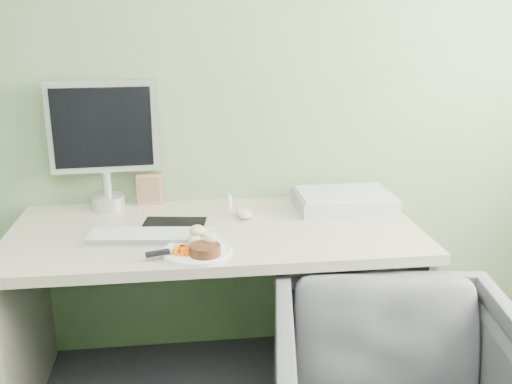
{
  "coord_description": "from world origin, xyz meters",
  "views": [
    {
      "loc": [
        -0.11,
        -0.49,
        1.51
      ],
      "look_at": [
        0.15,
        1.5,
        0.91
      ],
      "focal_mm": 40.0,
      "sensor_mm": 36.0,
      "label": 1
    }
  ],
  "objects": [
    {
      "name": "wall_back",
      "position": [
        0.0,
        2.0,
        1.35
      ],
      "size": [
        3.5,
        0.0,
        3.5
      ],
      "primitive_type": "plane",
      "rotation": [
        1.57,
        0.0,
        0.0
      ],
      "color": "gray",
      "rests_on": "floor"
    },
    {
      "name": "desk",
      "position": [
        0.0,
        1.62,
        0.55
      ],
      "size": [
        1.6,
        0.75,
        0.73
      ],
      "color": "#BCB49E",
      "rests_on": "floor"
    },
    {
      "name": "plate",
      "position": [
        -0.08,
        1.37,
        0.74
      ],
      "size": [
        0.25,
        0.25,
        0.01
      ],
      "primitive_type": "cylinder",
      "color": "white",
      "rests_on": "desk"
    },
    {
      "name": "steak",
      "position": [
        -0.05,
        1.33,
        0.76
      ],
      "size": [
        0.13,
        0.13,
        0.03
      ],
      "primitive_type": "cylinder",
      "rotation": [
        0.0,
        0.0,
        0.2
      ],
      "color": "black",
      "rests_on": "plate"
    },
    {
      "name": "potato_pile",
      "position": [
        -0.05,
        1.42,
        0.77
      ],
      "size": [
        0.12,
        0.09,
        0.06
      ],
      "primitive_type": "ellipsoid",
      "rotation": [
        0.0,
        0.0,
        -0.16
      ],
      "color": "tan",
      "rests_on": "plate"
    },
    {
      "name": "carrot_heap",
      "position": [
        -0.13,
        1.35,
        0.76
      ],
      "size": [
        0.07,
        0.06,
        0.04
      ],
      "primitive_type": "cube",
      "rotation": [
        0.0,
        0.0,
        0.38
      ],
      "color": "#FF6505",
      "rests_on": "plate"
    },
    {
      "name": "steak_knife",
      "position": [
        -0.18,
        1.34,
        0.75
      ],
      "size": [
        0.21,
        0.09,
        0.02
      ],
      "rotation": [
        0.0,
        0.0,
        0.33
      ],
      "color": "silver",
      "rests_on": "plate"
    },
    {
      "name": "mousepad",
      "position": [
        -0.16,
        1.66,
        0.73
      ],
      "size": [
        0.28,
        0.25,
        0.0
      ],
      "primitive_type": "cube",
      "rotation": [
        0.0,
        0.0,
        -0.15
      ],
      "color": "black",
      "rests_on": "desk"
    },
    {
      "name": "keyboard",
      "position": [
        -0.24,
        1.52,
        0.75
      ],
      "size": [
        0.48,
        0.19,
        0.02
      ],
      "primitive_type": "cube",
      "rotation": [
        0.0,
        0.0,
        -0.11
      ],
      "color": "white",
      "rests_on": "desk"
    },
    {
      "name": "computer_mouse",
      "position": [
        0.13,
        1.73,
        0.75
      ],
      "size": [
        0.08,
        0.12,
        0.04
      ],
      "primitive_type": "ellipsoid",
      "rotation": [
        0.0,
        0.0,
        0.23
      ],
      "color": "white",
      "rests_on": "desk"
    },
    {
      "name": "photo_frame",
      "position": [
        -0.27,
        1.96,
        0.8
      ],
      "size": [
        0.11,
        0.02,
        0.14
      ],
      "primitive_type": "cube",
      "rotation": [
        0.0,
        0.0,
        0.1
      ],
      "color": "#A66A4D",
      "rests_on": "desk"
    },
    {
      "name": "eyedrop_bottle",
      "position": [
        0.08,
        1.86,
        0.76
      ],
      "size": [
        0.02,
        0.02,
        0.07
      ],
      "color": "white",
      "rests_on": "desk"
    },
    {
      "name": "scanner",
      "position": [
        0.57,
        1.79,
        0.76
      ],
      "size": [
        0.41,
        0.28,
        0.06
      ],
      "primitive_type": "cube",
      "rotation": [
        0.0,
        0.0,
        0.0
      ],
      "color": "#A9ADB0",
      "rests_on": "desk"
    },
    {
      "name": "monitor",
      "position": [
        -0.44,
        1.94,
        1.04
      ],
      "size": [
        0.46,
        0.14,
        0.55
      ],
      "rotation": [
        0.0,
        0.0,
        0.07
      ],
      "color": "silver",
      "rests_on": "desk"
    }
  ]
}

